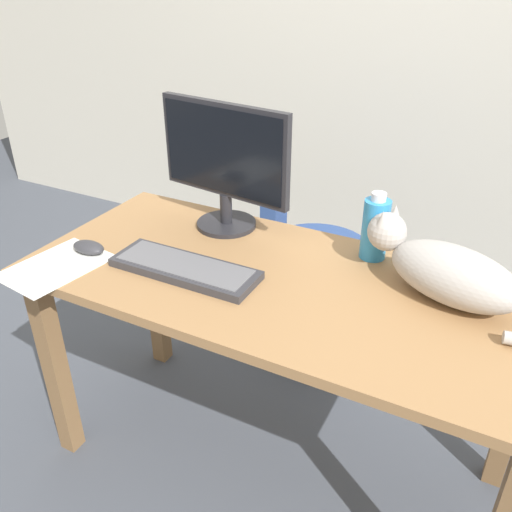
{
  "coord_description": "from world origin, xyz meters",
  "views": [
    {
      "loc": [
        0.54,
        -1.18,
        1.55
      ],
      "look_at": [
        -0.07,
        -0.01,
        0.81
      ],
      "focal_mm": 37.69,
      "sensor_mm": 36.0,
      "label": 1
    }
  ],
  "objects_px": {
    "office_chair": "(305,268)",
    "keyboard": "(185,268)",
    "monitor": "(224,162)",
    "computer_mouse": "(89,247)",
    "water_bottle": "(375,228)",
    "cat": "(446,270)"
  },
  "relations": [
    {
      "from": "office_chair",
      "to": "keyboard",
      "type": "bearing_deg",
      "value": -94.67
    },
    {
      "from": "monitor",
      "to": "water_bottle",
      "type": "height_order",
      "value": "monitor"
    },
    {
      "from": "computer_mouse",
      "to": "water_bottle",
      "type": "height_order",
      "value": "water_bottle"
    },
    {
      "from": "keyboard",
      "to": "water_bottle",
      "type": "height_order",
      "value": "water_bottle"
    },
    {
      "from": "office_chair",
      "to": "computer_mouse",
      "type": "xyz_separation_m",
      "value": [
        -0.39,
        -0.82,
        0.39
      ]
    },
    {
      "from": "cat",
      "to": "computer_mouse",
      "type": "relative_size",
      "value": 5.29
    },
    {
      "from": "office_chair",
      "to": "monitor",
      "type": "height_order",
      "value": "monitor"
    },
    {
      "from": "keyboard",
      "to": "water_bottle",
      "type": "distance_m",
      "value": 0.57
    },
    {
      "from": "water_bottle",
      "to": "cat",
      "type": "bearing_deg",
      "value": -28.53
    },
    {
      "from": "monitor",
      "to": "computer_mouse",
      "type": "xyz_separation_m",
      "value": [
        -0.28,
        -0.36,
        -0.21
      ]
    },
    {
      "from": "water_bottle",
      "to": "computer_mouse",
      "type": "bearing_deg",
      "value": -154.25
    },
    {
      "from": "keyboard",
      "to": "office_chair",
      "type": "bearing_deg",
      "value": 85.33
    },
    {
      "from": "office_chair",
      "to": "cat",
      "type": "relative_size",
      "value": 1.53
    },
    {
      "from": "cat",
      "to": "keyboard",
      "type": "bearing_deg",
      "value": -162.54
    },
    {
      "from": "keyboard",
      "to": "water_bottle",
      "type": "xyz_separation_m",
      "value": [
        0.45,
        0.34,
        0.08
      ]
    },
    {
      "from": "office_chair",
      "to": "cat",
      "type": "xyz_separation_m",
      "value": [
        0.62,
        -0.56,
        0.46
      ]
    },
    {
      "from": "office_chair",
      "to": "water_bottle",
      "type": "height_order",
      "value": "water_bottle"
    },
    {
      "from": "monitor",
      "to": "water_bottle",
      "type": "xyz_separation_m",
      "value": [
        0.5,
        0.02,
        -0.13
      ]
    },
    {
      "from": "office_chair",
      "to": "monitor",
      "type": "bearing_deg",
      "value": -103.62
    },
    {
      "from": "computer_mouse",
      "to": "water_bottle",
      "type": "xyz_separation_m",
      "value": [
        0.78,
        0.38,
        0.08
      ]
    },
    {
      "from": "monitor",
      "to": "computer_mouse",
      "type": "bearing_deg",
      "value": -128.26
    },
    {
      "from": "cat",
      "to": "computer_mouse",
      "type": "distance_m",
      "value": 1.04
    }
  ]
}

